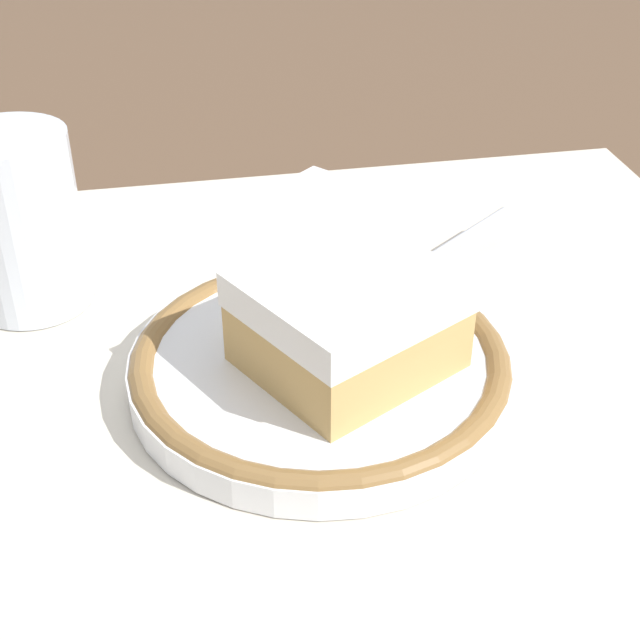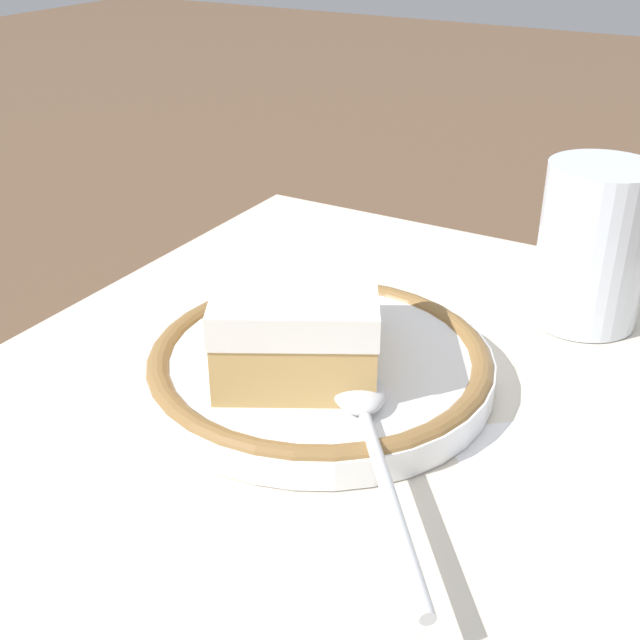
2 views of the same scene
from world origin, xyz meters
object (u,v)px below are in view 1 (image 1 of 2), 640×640
object	(u,v)px
plate	(320,366)
cake_slice	(337,321)
napkin	(313,222)
spoon	(388,283)
cup	(22,233)

from	to	relation	value
plate	cake_slice	bearing A→B (deg)	133.11
cake_slice	napkin	size ratio (longest dim) A/B	0.83
spoon	cup	distance (m)	0.19
spoon	cup	xyz separation A→B (m)	(0.18, -0.05, 0.02)
plate	cake_slice	world-z (taller)	cake_slice
plate	cup	world-z (taller)	cup
spoon	cup	bearing A→B (deg)	-15.70
cake_slice	napkin	world-z (taller)	cake_slice
cup	cake_slice	bearing A→B (deg)	143.20
spoon	plate	bearing A→B (deg)	47.74
spoon	napkin	distance (m)	0.11
plate	spoon	distance (m)	0.07
plate	cake_slice	distance (m)	0.03
cake_slice	spoon	world-z (taller)	cake_slice
plate	cup	distance (m)	0.17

